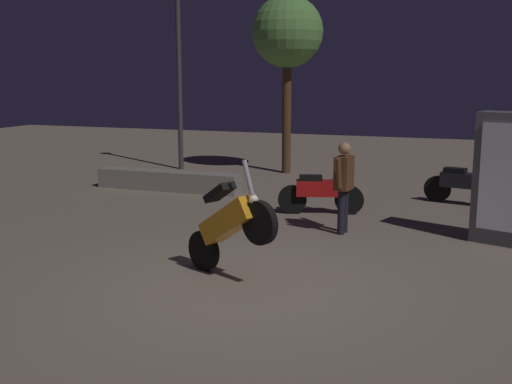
{
  "coord_description": "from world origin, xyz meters",
  "views": [
    {
      "loc": [
        2.64,
        -7.11,
        2.69
      ],
      "look_at": [
        -0.39,
        1.24,
        1.0
      ],
      "focal_mm": 43.81,
      "sensor_mm": 36.0,
      "label": 1
    }
  ],
  "objects_px": {
    "motorcycle_black_parked_right": "(464,184)",
    "streetlamp_near": "(178,45)",
    "motorcycle_red_parked_left": "(321,192)",
    "motorcycle_orange_foreground": "(230,225)",
    "person_rider_beside": "(344,180)"
  },
  "relations": [
    {
      "from": "motorcycle_red_parked_left",
      "to": "person_rider_beside",
      "type": "xyz_separation_m",
      "value": [
        0.72,
        -1.33,
        0.49
      ]
    },
    {
      "from": "motorcycle_orange_foreground",
      "to": "streetlamp_near",
      "type": "height_order",
      "value": "streetlamp_near"
    },
    {
      "from": "motorcycle_orange_foreground",
      "to": "motorcycle_black_parked_right",
      "type": "xyz_separation_m",
      "value": [
        2.74,
        6.07,
        -0.31
      ]
    },
    {
      "from": "motorcycle_orange_foreground",
      "to": "person_rider_beside",
      "type": "height_order",
      "value": "motorcycle_orange_foreground"
    },
    {
      "from": "motorcycle_black_parked_right",
      "to": "streetlamp_near",
      "type": "relative_size",
      "value": 0.3
    },
    {
      "from": "motorcycle_orange_foreground",
      "to": "motorcycle_red_parked_left",
      "type": "bearing_deg",
      "value": 113.73
    },
    {
      "from": "motorcycle_red_parked_left",
      "to": "motorcycle_orange_foreground",
      "type": "bearing_deg",
      "value": -108.73
    },
    {
      "from": "motorcycle_orange_foreground",
      "to": "motorcycle_black_parked_right",
      "type": "height_order",
      "value": "motorcycle_orange_foreground"
    },
    {
      "from": "motorcycle_red_parked_left",
      "to": "person_rider_beside",
      "type": "height_order",
      "value": "person_rider_beside"
    },
    {
      "from": "motorcycle_orange_foreground",
      "to": "motorcycle_black_parked_right",
      "type": "bearing_deg",
      "value": 91.65
    },
    {
      "from": "motorcycle_red_parked_left",
      "to": "motorcycle_black_parked_right",
      "type": "bearing_deg",
      "value": 19.18
    },
    {
      "from": "motorcycle_orange_foreground",
      "to": "streetlamp_near",
      "type": "distance_m",
      "value": 10.25
    },
    {
      "from": "motorcycle_black_parked_right",
      "to": "person_rider_beside",
      "type": "relative_size",
      "value": 1.05
    },
    {
      "from": "motorcycle_orange_foreground",
      "to": "person_rider_beside",
      "type": "bearing_deg",
      "value": 98.89
    },
    {
      "from": "motorcycle_red_parked_left",
      "to": "streetlamp_near",
      "type": "xyz_separation_m",
      "value": [
        -5.17,
        4.31,
        3.02
      ]
    }
  ]
}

